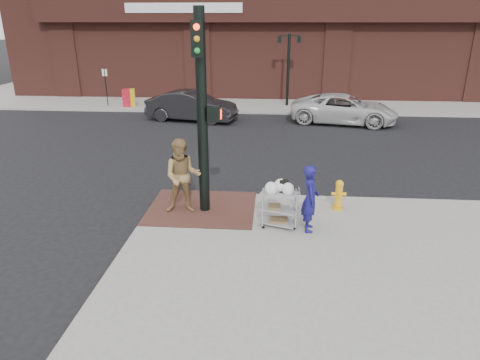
# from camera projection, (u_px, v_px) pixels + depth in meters

# --- Properties ---
(ground) EXTENTS (220.00, 220.00, 0.00)m
(ground) POSITION_uv_depth(u_px,v_px,m) (220.00, 229.00, 10.55)
(ground) COLOR black
(ground) RESTS_ON ground
(sidewalk_far) EXTENTS (65.00, 36.00, 0.15)m
(sidewalk_far) POSITION_uv_depth(u_px,v_px,m) (397.00, 76.00, 39.49)
(sidewalk_far) COLOR gray
(sidewalk_far) RESTS_ON ground
(brick_curb_ramp) EXTENTS (2.80, 2.40, 0.01)m
(brick_curb_ramp) POSITION_uv_depth(u_px,v_px,m) (202.00, 208.00, 11.38)
(brick_curb_ramp) COLOR #4A2822
(brick_curb_ramp) RESTS_ON sidewalk_near
(lamp_post) EXTENTS (1.32, 0.22, 4.00)m
(lamp_post) POSITION_uv_depth(u_px,v_px,m) (288.00, 62.00, 24.43)
(lamp_post) COLOR black
(lamp_post) RESTS_ON sidewalk_far
(parking_sign) EXTENTS (0.05, 0.05, 2.20)m
(parking_sign) POSITION_uv_depth(u_px,v_px,m) (106.00, 87.00, 24.76)
(parking_sign) COLOR black
(parking_sign) RESTS_ON sidewalk_far
(traffic_signal_pole) EXTENTS (0.61, 0.51, 5.00)m
(traffic_signal_pole) POSITION_uv_depth(u_px,v_px,m) (203.00, 109.00, 10.32)
(traffic_signal_pole) COLOR black
(traffic_signal_pole) RESTS_ON sidewalk_near
(woman_blue) EXTENTS (0.39, 0.59, 1.61)m
(woman_blue) POSITION_uv_depth(u_px,v_px,m) (310.00, 198.00, 9.92)
(woman_blue) COLOR navy
(woman_blue) RESTS_ON sidewalk_near
(pedestrian_tan) EXTENTS (1.04, 0.86, 1.95)m
(pedestrian_tan) POSITION_uv_depth(u_px,v_px,m) (183.00, 176.00, 10.84)
(pedestrian_tan) COLOR olive
(pedestrian_tan) RESTS_ON sidewalk_near
(sedan_dark) EXTENTS (4.79, 2.43, 1.51)m
(sedan_dark) POSITION_uv_depth(u_px,v_px,m) (192.00, 106.00, 21.78)
(sedan_dark) COLOR black
(sedan_dark) RESTS_ON ground
(minivan_white) EXTENTS (5.56, 3.40, 1.44)m
(minivan_white) POSITION_uv_depth(u_px,v_px,m) (344.00, 109.00, 21.25)
(minivan_white) COLOR silver
(minivan_white) RESTS_ON ground
(utility_cart) EXTENTS (0.95, 0.71, 1.18)m
(utility_cart) POSITION_uv_depth(u_px,v_px,m) (279.00, 206.00, 10.21)
(utility_cart) COLOR #949499
(utility_cart) RESTS_ON sidewalk_near
(fire_hydrant) EXTENTS (0.38, 0.27, 0.81)m
(fire_hydrant) POSITION_uv_depth(u_px,v_px,m) (339.00, 194.00, 11.18)
(fire_hydrant) COLOR #EEA914
(fire_hydrant) RESTS_ON sidewalk_near
(newsbox_red) EXTENTS (0.46, 0.42, 1.01)m
(newsbox_red) POSITION_uv_depth(u_px,v_px,m) (127.00, 98.00, 24.68)
(newsbox_red) COLOR red
(newsbox_red) RESTS_ON sidewalk_far
(newsbox_yellow) EXTENTS (0.50, 0.47, 1.01)m
(newsbox_yellow) POSITION_uv_depth(u_px,v_px,m) (131.00, 98.00, 24.76)
(newsbox_yellow) COLOR gold
(newsbox_yellow) RESTS_ON sidewalk_far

